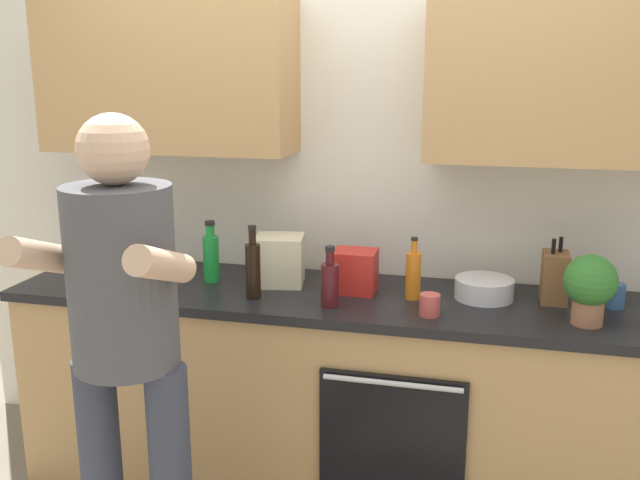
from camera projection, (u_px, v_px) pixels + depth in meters
back_wall_unit at (361, 144)px, 3.02m from camera, size 4.00×0.38×2.50m
counter at (346, 393)px, 3.01m from camera, size 2.84×0.67×0.90m
person_standing at (125, 330)px, 2.25m from camera, size 0.49×0.45×1.68m
bottle_soda at (211, 256)px, 3.06m from camera, size 0.07×0.07×0.27m
bottle_oil at (105, 254)px, 3.10m from camera, size 0.08×0.08×0.28m
bottle_wine at (330, 283)px, 2.74m from camera, size 0.07×0.07×0.24m
bottle_water at (138, 265)px, 3.00m from camera, size 0.05×0.05×0.24m
bottle_soy at (253, 269)px, 2.83m from camera, size 0.06×0.06×0.30m
bottle_juice at (413, 274)px, 2.83m from camera, size 0.06×0.06×0.26m
cup_tea at (616, 296)px, 2.73m from camera, size 0.07×0.07×0.10m
cup_ceramic at (430, 305)px, 2.65m from camera, size 0.08×0.08×0.08m
mixing_bowl at (484, 289)px, 2.84m from camera, size 0.24×0.24×0.08m
knife_block at (555, 277)px, 2.79m from camera, size 0.10×0.14×0.26m
potted_herb at (590, 285)px, 2.53m from camera, size 0.19×0.19×0.26m
grocery_bag_rice at (280, 260)px, 3.02m from camera, size 0.23×0.22×0.21m
grocery_bag_crisps at (355, 271)px, 2.92m from camera, size 0.18×0.15×0.18m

